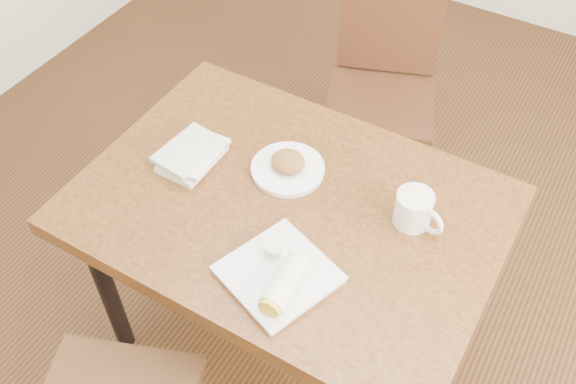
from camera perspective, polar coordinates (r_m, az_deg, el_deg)
The scene contains 7 objects.
ground at distance 2.47m, azimuth 0.00°, elevation -12.54°, with size 4.00×5.00×0.01m, color #472814.
table at distance 1.91m, azimuth 0.00°, elevation -2.63°, with size 1.21×0.86×0.75m.
chair_far at distance 2.64m, azimuth 8.55°, elevation 10.24°, with size 0.54×0.54×0.95m.
plate_scone at distance 1.92m, azimuth -0.01°, elevation 2.28°, with size 0.22×0.22×0.07m.
coffee_mug at distance 1.80m, azimuth 11.21°, elevation -1.51°, with size 0.15×0.11×0.11m.
plate_burrito at distance 1.67m, azimuth -0.73°, elevation -7.50°, with size 0.33×0.33×0.09m.
book_stack at distance 1.97m, azimuth -8.50°, elevation 3.30°, with size 0.16×0.22×0.05m.
Camera 1 is at (0.61, -1.04, 2.15)m, focal length 40.00 mm.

